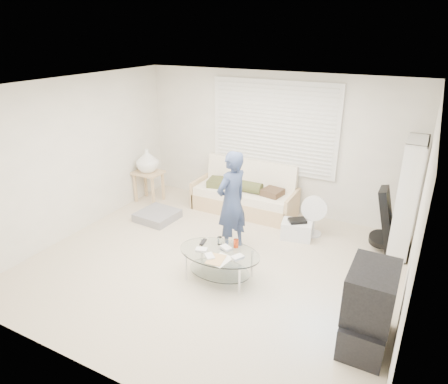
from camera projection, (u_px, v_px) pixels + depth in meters
The scene contains 13 objects.
ground at pixel (213, 264), 5.77m from camera, with size 5.00×5.00×0.00m, color #BDAA93.
room_shell at pixel (229, 147), 5.54m from camera, with size 5.02×4.52×2.51m.
window_blinds at pixel (273, 127), 6.98m from camera, with size 2.32×0.08×1.62m.
futon_sofa at pixel (245, 196), 7.34m from camera, with size 1.89×0.76×0.92m.
grey_floor_pillow at pixel (157, 216), 7.09m from camera, with size 0.64×0.64×0.14m, color slate.
side_table at pixel (147, 163), 7.60m from camera, with size 0.53×0.43×1.05m.
bookshelf at pixel (407, 198), 5.78m from camera, with size 0.28×0.74×1.76m.
guitar_case at pixel (386, 225), 5.95m from camera, with size 0.39×0.37×0.99m.
floor_fan at pixel (315, 212), 6.44m from camera, with size 0.43×0.28×0.69m.
storage_bin at pixel (297, 229), 6.43m from camera, with size 0.53×0.42×0.33m.
tv_unit at pixel (369, 308), 4.17m from camera, with size 0.47×0.84×0.92m.
coffee_table at pixel (219, 257), 5.30m from camera, with size 1.15×0.76×0.54m.
standing_person at pixel (232, 202), 5.89m from camera, with size 0.57×0.37×1.56m, color navy.
Camera 1 is at (2.43, -4.31, 3.15)m, focal length 32.00 mm.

